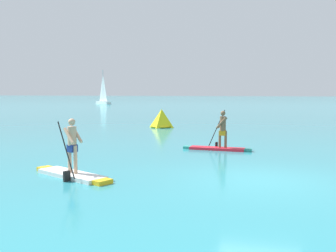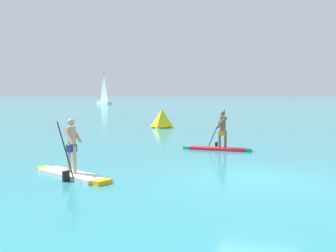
{
  "view_description": "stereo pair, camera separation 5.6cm",
  "coord_description": "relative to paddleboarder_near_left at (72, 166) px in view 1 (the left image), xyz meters",
  "views": [
    {
      "loc": [
        0.68,
        -11.38,
        2.53
      ],
      "look_at": [
        -5.12,
        7.81,
        0.78
      ],
      "focal_mm": 41.86,
      "sensor_mm": 36.0,
      "label": 1
    },
    {
      "loc": [
        0.73,
        -11.37,
        2.53
      ],
      "look_at": [
        -5.12,
        7.81,
        0.78
      ],
      "focal_mm": 41.86,
      "sensor_mm": 36.0,
      "label": 2
    }
  ],
  "objects": [
    {
      "name": "ground",
      "position": [
        5.38,
        1.22,
        -0.32
      ],
      "size": [
        440.0,
        440.0,
        0.0
      ],
      "primitive_type": "plane",
      "color": "teal"
    },
    {
      "name": "paddleboarder_near_left",
      "position": [
        0.0,
        0.0,
        0.0
      ],
      "size": [
        3.09,
        1.71,
        1.77
      ],
      "rotation": [
        0.0,
        0.0,
        -0.42
      ],
      "color": "white",
      "rests_on": "ground"
    },
    {
      "name": "paddleboarder_mid_center",
      "position": [
        3.28,
        6.68,
        0.06
      ],
      "size": [
        3.0,
        0.83,
        1.77
      ],
      "rotation": [
        0.0,
        0.0,
        3.1
      ],
      "color": "red",
      "rests_on": "ground"
    },
    {
      "name": "race_marker_buoy",
      "position": [
        -2.4,
        16.26,
        0.27
      ],
      "size": [
        1.58,
        1.58,
        1.31
      ],
      "color": "yellow",
      "rests_on": "ground"
    },
    {
      "name": "sailboat_left_horizon",
      "position": [
        -30.24,
        63.56,
        0.88
      ],
      "size": [
        4.37,
        3.48,
        7.01
      ],
      "rotation": [
        0.0,
        0.0,
        2.53
      ],
      "color": "white",
      "rests_on": "ground"
    }
  ]
}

